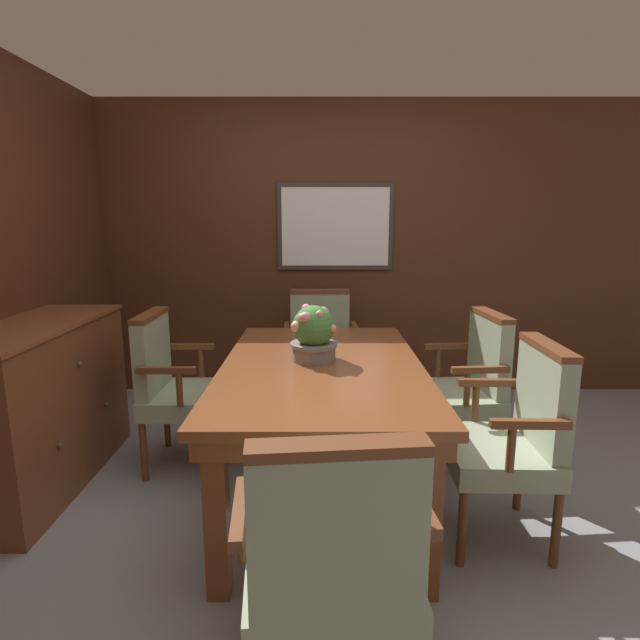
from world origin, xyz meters
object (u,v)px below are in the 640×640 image
(chair_head_far, at_px, (318,346))
(sideboard_cabinet, at_px, (37,406))
(chair_right_far, at_px, (466,381))
(chair_right_near, at_px, (512,433))
(dining_table, at_px, (320,380))
(potted_plant, at_px, (312,334))
(chair_left_far, at_px, (172,382))
(chair_head_near, at_px, (330,563))

(chair_head_far, xyz_separation_m, sideboard_cabinet, (-1.57, -1.12, -0.06))
(chair_right_far, xyz_separation_m, sideboard_cabinet, (-2.47, -0.26, -0.06))
(chair_right_near, relative_size, sideboard_cabinet, 0.74)
(chair_right_near, bearing_deg, chair_right_far, -178.83)
(dining_table, height_order, potted_plant, potted_plant)
(dining_table, height_order, chair_left_far, chair_left_far)
(chair_right_far, distance_m, potted_plant, 1.06)
(chair_head_far, height_order, chair_left_far, same)
(sideboard_cabinet, bearing_deg, dining_table, -4.26)
(chair_head_far, relative_size, sideboard_cabinet, 0.74)
(chair_right_near, distance_m, sideboard_cabinet, 2.51)
(chair_right_near, height_order, chair_left_far, same)
(chair_left_far, bearing_deg, chair_right_near, -112.53)
(potted_plant, relative_size, sideboard_cabinet, 0.23)
(dining_table, xyz_separation_m, potted_plant, (-0.05, 0.05, 0.24))
(chair_head_near, distance_m, chair_left_far, 1.86)
(chair_head_near, height_order, sideboard_cabinet, chair_head_near)
(chair_left_far, xyz_separation_m, potted_plant, (0.85, -0.31, 0.37))
(chair_head_near, bearing_deg, chair_head_far, -94.76)
(dining_table, distance_m, sideboard_cabinet, 1.60)
(chair_left_far, height_order, sideboard_cabinet, chair_left_far)
(chair_head_far, height_order, chair_right_near, same)
(chair_head_far, bearing_deg, chair_left_far, -137.81)
(potted_plant, bearing_deg, chair_left_far, 160.11)
(dining_table, relative_size, chair_head_far, 1.82)
(sideboard_cabinet, bearing_deg, chair_right_far, 6.00)
(potted_plant, bearing_deg, dining_table, -50.01)
(chair_head_far, height_order, potted_plant, potted_plant)
(chair_right_far, bearing_deg, chair_head_near, -32.59)
(chair_head_near, bearing_deg, sideboard_cabinet, -46.05)
(chair_right_far, bearing_deg, chair_right_near, -4.97)
(potted_plant, height_order, sideboard_cabinet, potted_plant)
(dining_table, distance_m, chair_left_far, 0.98)
(sideboard_cabinet, bearing_deg, chair_left_far, 19.69)
(dining_table, bearing_deg, potted_plant, 129.99)
(chair_head_far, height_order, sideboard_cabinet, chair_head_far)
(dining_table, bearing_deg, chair_left_far, 158.01)
(chair_right_far, xyz_separation_m, chair_right_near, (-0.00, -0.75, 0.00))
(chair_head_near, relative_size, chair_left_far, 1.00)
(chair_head_near, relative_size, sideboard_cabinet, 0.74)
(chair_right_near, bearing_deg, sideboard_cabinet, -99.66)
(chair_right_near, bearing_deg, chair_left_far, -110.79)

